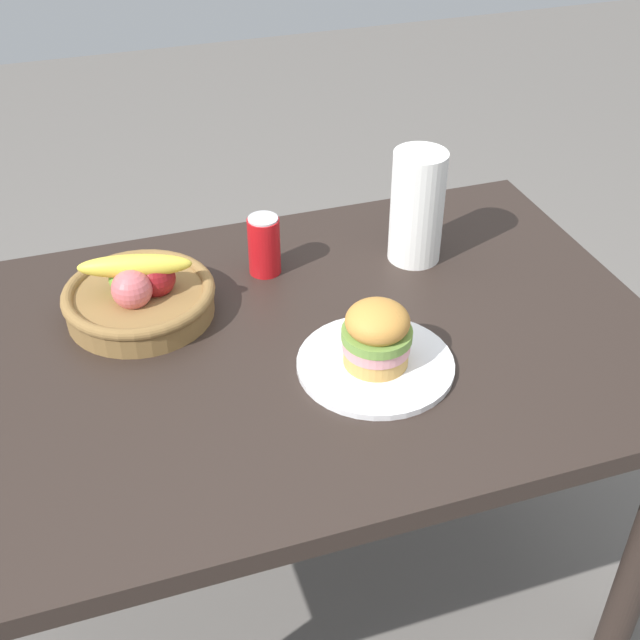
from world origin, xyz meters
The scene contains 7 objects.
ground_plane centered at (0.00, 0.00, 0.00)m, with size 8.00×8.00×0.00m, color slate.
dining_table centered at (0.00, 0.00, 0.65)m, with size 1.40×0.90×0.75m.
plate centered at (0.12, -0.12, 0.76)m, with size 0.28×0.28×0.01m, color white.
sandwich centered at (0.12, -0.12, 0.82)m, with size 0.12×0.12×0.12m.
soda_can centered at (0.02, 0.24, 0.81)m, with size 0.07×0.07×0.13m.
fruit_basket centered at (-0.24, 0.17, 0.79)m, with size 0.29×0.29×0.14m.
paper_towel_roll centered at (0.33, 0.19, 0.87)m, with size 0.11×0.11×0.24m, color white.
Camera 1 is at (-0.32, -1.16, 1.69)m, focal length 46.44 mm.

